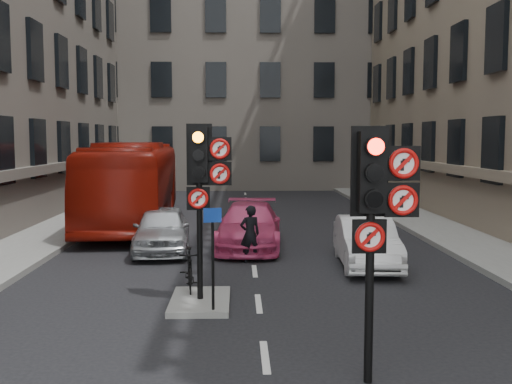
{
  "coord_description": "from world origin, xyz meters",
  "views": [
    {
      "loc": [
        -0.41,
        -7.06,
        3.42
      ],
      "look_at": [
        -0.14,
        1.89,
        2.6
      ],
      "focal_mm": 42.0,
      "sensor_mm": 36.0,
      "label": 1
    }
  ],
  "objects": [
    {
      "name": "signal_near",
      "position": [
        1.49,
        0.99,
        2.58
      ],
      "size": [
        0.91,
        0.4,
        3.58
      ],
      "color": "black",
      "rests_on": "ground"
    },
    {
      "name": "centre_island",
      "position": [
        -1.2,
        5.0,
        0.06
      ],
      "size": [
        1.2,
        2.0,
        0.12
      ],
      "primitive_type": "cube",
      "color": "gray",
      "rests_on": "ground"
    },
    {
      "name": "motorcyclist",
      "position": [
        -0.1,
        9.1,
        0.79
      ],
      "size": [
        0.66,
        0.54,
        1.57
      ],
      "primitive_type": "imported",
      "rotation": [
        0.0,
        0.0,
        3.46
      ],
      "color": "black",
      "rests_on": "ground"
    },
    {
      "name": "info_sign",
      "position": [
        -0.9,
        4.18,
        1.39
      ],
      "size": [
        0.34,
        0.12,
        1.97
      ],
      "rotation": [
        0.0,
        0.0,
        0.16
      ],
      "color": "black",
      "rests_on": "centre_island"
    },
    {
      "name": "pavement_right",
      "position": [
        7.2,
        12.0,
        0.08
      ],
      "size": [
        3.0,
        50.0,
        0.16
      ],
      "primitive_type": "cube",
      "color": "gray",
      "rests_on": "ground"
    },
    {
      "name": "bus_red",
      "position": [
        -4.5,
        16.33,
        1.61
      ],
      "size": [
        3.37,
        11.7,
        3.22
      ],
      "primitive_type": "imported",
      "rotation": [
        0.0,
        0.0,
        0.06
      ],
      "color": "maroon",
      "rests_on": "ground"
    },
    {
      "name": "motorcycle",
      "position": [
        -1.49,
        6.0,
        0.48
      ],
      "size": [
        0.61,
        1.64,
        0.96
      ],
      "primitive_type": "imported",
      "rotation": [
        0.0,
        0.0,
        0.1
      ],
      "color": "black",
      "rests_on": "ground"
    },
    {
      "name": "car_white",
      "position": [
        2.98,
        8.51,
        0.65
      ],
      "size": [
        1.61,
        4.02,
        1.3
      ],
      "primitive_type": "imported",
      "rotation": [
        0.0,
        0.0,
        -0.06
      ],
      "color": "silver",
      "rests_on": "ground"
    },
    {
      "name": "pavement_left",
      "position": [
        -7.2,
        12.0,
        0.08
      ],
      "size": [
        3.0,
        50.0,
        0.16
      ],
      "primitive_type": "cube",
      "color": "gray",
      "rests_on": "ground"
    },
    {
      "name": "car_silver",
      "position": [
        -2.69,
        10.68,
        0.68
      ],
      "size": [
        1.92,
        4.13,
        1.37
      ],
      "primitive_type": "imported",
      "rotation": [
        0.0,
        0.0,
        0.08
      ],
      "color": "#A7ABAF",
      "rests_on": "ground"
    },
    {
      "name": "building_far",
      "position": [
        0.0,
        38.0,
        10.0
      ],
      "size": [
        30.0,
        14.0,
        20.0
      ],
      "primitive_type": "cube",
      "color": "#655D55",
      "rests_on": "ground"
    },
    {
      "name": "signal_far",
      "position": [
        -1.11,
        4.99,
        2.7
      ],
      "size": [
        0.91,
        0.4,
        3.58
      ],
      "color": "black",
      "rests_on": "centre_island"
    },
    {
      "name": "car_pink",
      "position": [
        -0.08,
        11.27,
        0.69
      ],
      "size": [
        2.23,
        4.85,
        1.38
      ],
      "primitive_type": "imported",
      "rotation": [
        0.0,
        0.0,
        -0.06
      ],
      "color": "#CE3C6F",
      "rests_on": "ground"
    }
  ]
}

